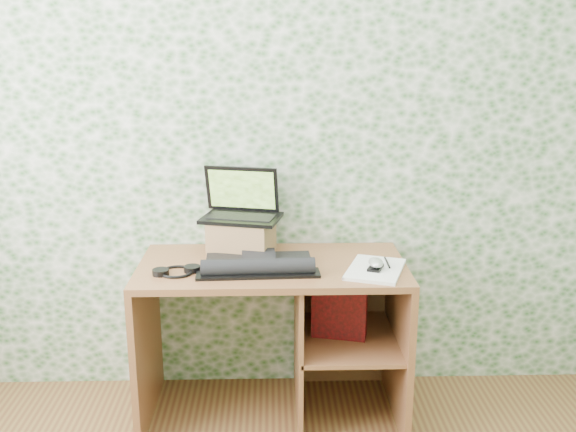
{
  "coord_description": "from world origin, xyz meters",
  "views": [
    {
      "loc": [
        -0.0,
        -1.28,
        1.72
      ],
      "look_at": [
        0.07,
        1.39,
        0.99
      ],
      "focal_mm": 40.0,
      "sensor_mm": 36.0,
      "label": 1
    }
  ],
  "objects_px": {
    "laptop": "(242,206)",
    "riser": "(242,237)",
    "desk": "(289,316)",
    "keyboard": "(258,264)",
    "notepad": "(375,269)"
  },
  "relations": [
    {
      "from": "laptop",
      "to": "riser",
      "type": "bearing_deg",
      "value": -75.98
    },
    {
      "from": "desk",
      "to": "riser",
      "type": "bearing_deg",
      "value": 152.22
    },
    {
      "from": "riser",
      "to": "keyboard",
      "type": "bearing_deg",
      "value": -69.83
    },
    {
      "from": "keyboard",
      "to": "desk",
      "type": "bearing_deg",
      "value": 34.72
    },
    {
      "from": "desk",
      "to": "notepad",
      "type": "height_order",
      "value": "notepad"
    },
    {
      "from": "laptop",
      "to": "notepad",
      "type": "bearing_deg",
      "value": -11.89
    },
    {
      "from": "keyboard",
      "to": "notepad",
      "type": "distance_m",
      "value": 0.51
    },
    {
      "from": "riser",
      "to": "notepad",
      "type": "bearing_deg",
      "value": -22.87
    },
    {
      "from": "laptop",
      "to": "notepad",
      "type": "distance_m",
      "value": 0.69
    },
    {
      "from": "desk",
      "to": "riser",
      "type": "relative_size",
      "value": 4.33
    },
    {
      "from": "riser",
      "to": "laptop",
      "type": "height_order",
      "value": "laptop"
    },
    {
      "from": "desk",
      "to": "notepad",
      "type": "bearing_deg",
      "value": -19.78
    },
    {
      "from": "desk",
      "to": "keyboard",
      "type": "relative_size",
      "value": 2.26
    },
    {
      "from": "riser",
      "to": "notepad",
      "type": "distance_m",
      "value": 0.65
    },
    {
      "from": "riser",
      "to": "keyboard",
      "type": "height_order",
      "value": "riser"
    }
  ]
}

